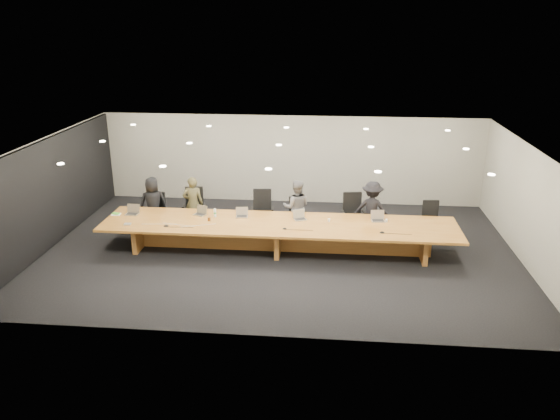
% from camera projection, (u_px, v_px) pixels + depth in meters
% --- Properties ---
extents(ground, '(12.00, 12.00, 0.00)m').
position_uv_depth(ground, '(279.00, 250.00, 14.06)').
color(ground, black).
rests_on(ground, ground).
extents(back_wall, '(12.00, 0.02, 2.80)m').
position_uv_depth(back_wall, '(291.00, 159.00, 17.34)').
color(back_wall, beige).
rests_on(back_wall, ground).
extents(left_wall_panel, '(0.08, 7.84, 2.74)m').
position_uv_depth(left_wall_panel, '(51.00, 193.00, 14.12)').
color(left_wall_panel, black).
rests_on(left_wall_panel, ground).
extents(conference_table, '(9.00, 1.80, 0.75)m').
position_uv_depth(conference_table, '(279.00, 232.00, 13.88)').
color(conference_table, '#995E21').
rests_on(conference_table, ground).
extents(chair_far_left, '(0.69, 0.69, 1.07)m').
position_uv_depth(chair_far_left, '(155.00, 211.00, 15.34)').
color(chair_far_left, black).
rests_on(chair_far_left, ground).
extents(chair_left, '(0.68, 0.68, 1.19)m').
position_uv_depth(chair_left, '(194.00, 209.00, 15.32)').
color(chair_left, black).
rests_on(chair_left, ground).
extents(chair_mid_left, '(0.67, 0.67, 1.20)m').
position_uv_depth(chair_mid_left, '(262.00, 211.00, 15.09)').
color(chair_mid_left, black).
rests_on(chair_mid_left, ground).
extents(chair_mid_right, '(0.63, 0.63, 1.00)m').
position_uv_depth(chair_mid_right, '(298.00, 215.00, 15.11)').
color(chair_mid_right, black).
rests_on(chair_mid_right, ground).
extents(chair_right, '(0.71, 0.71, 1.21)m').
position_uv_depth(chair_right, '(354.00, 215.00, 14.80)').
color(chair_right, black).
rests_on(chair_right, ground).
extents(chair_far_right, '(0.56, 0.56, 1.04)m').
position_uv_depth(chair_far_right, '(431.00, 220.00, 14.67)').
color(chair_far_right, black).
rests_on(chair_far_right, ground).
extents(person_a, '(0.85, 0.68, 1.52)m').
position_uv_depth(person_a, '(153.00, 204.00, 15.22)').
color(person_a, black).
rests_on(person_a, ground).
extents(person_b, '(0.63, 0.47, 1.55)m').
position_uv_depth(person_b, '(193.00, 204.00, 15.17)').
color(person_b, '#403B22').
rests_on(person_b, ground).
extents(person_c, '(0.76, 0.61, 1.54)m').
position_uv_depth(person_c, '(296.00, 207.00, 14.89)').
color(person_c, '#605F62').
rests_on(person_c, ground).
extents(person_d, '(1.09, 0.75, 1.55)m').
position_uv_depth(person_d, '(372.00, 209.00, 14.73)').
color(person_d, black).
rests_on(person_d, ground).
extents(laptop_a, '(0.35, 0.26, 0.26)m').
position_uv_depth(laptop_a, '(132.00, 210.00, 14.37)').
color(laptop_a, tan).
rests_on(laptop_a, conference_table).
extents(laptop_b, '(0.38, 0.33, 0.25)m').
position_uv_depth(laptop_b, '(199.00, 211.00, 14.34)').
color(laptop_b, tan).
rests_on(laptop_b, conference_table).
extents(laptop_c, '(0.34, 0.26, 0.24)m').
position_uv_depth(laptop_c, '(242.00, 212.00, 14.20)').
color(laptop_c, tan).
rests_on(laptop_c, conference_table).
extents(laptop_d, '(0.38, 0.34, 0.25)m').
position_uv_depth(laptop_d, '(300.00, 215.00, 14.00)').
color(laptop_d, '#C2B394').
rests_on(laptop_d, conference_table).
extents(laptop_e, '(0.37, 0.28, 0.27)m').
position_uv_depth(laptop_e, '(378.00, 216.00, 13.90)').
color(laptop_e, '#B9A48D').
rests_on(laptop_e, conference_table).
extents(water_bottle, '(0.08, 0.08, 0.21)m').
position_uv_depth(water_bottle, '(215.00, 213.00, 14.22)').
color(water_bottle, silver).
rests_on(water_bottle, conference_table).
extents(amber_mug, '(0.08, 0.08, 0.09)m').
position_uv_depth(amber_mug, '(209.00, 219.00, 13.95)').
color(amber_mug, brown).
rests_on(amber_mug, conference_table).
extents(paper_cup_near, '(0.09, 0.09, 0.08)m').
position_uv_depth(paper_cup_near, '(329.00, 220.00, 13.90)').
color(paper_cup_near, white).
rests_on(paper_cup_near, conference_table).
extents(paper_cup_far, '(0.09, 0.09, 0.08)m').
position_uv_depth(paper_cup_far, '(387.00, 221.00, 13.88)').
color(paper_cup_far, white).
rests_on(paper_cup_far, conference_table).
extents(notepad, '(0.26, 0.22, 0.01)m').
position_uv_depth(notepad, '(116.00, 214.00, 14.40)').
color(notepad, white).
rests_on(notepad, conference_table).
extents(lime_gadget, '(0.20, 0.14, 0.03)m').
position_uv_depth(lime_gadget, '(116.00, 213.00, 14.40)').
color(lime_gadget, '#56C735').
rests_on(lime_gadget, notepad).
extents(av_box, '(0.19, 0.15, 0.03)m').
position_uv_depth(av_box, '(127.00, 224.00, 13.71)').
color(av_box, '#A9A9AE').
rests_on(av_box, conference_table).
extents(mic_left, '(0.17, 0.17, 0.03)m').
position_uv_depth(mic_left, '(166.00, 225.00, 13.61)').
color(mic_left, black).
rests_on(mic_left, conference_table).
extents(mic_center, '(0.14, 0.14, 0.03)m').
position_uv_depth(mic_center, '(285.00, 228.00, 13.44)').
color(mic_center, black).
rests_on(mic_center, conference_table).
extents(mic_right, '(0.13, 0.13, 0.03)m').
position_uv_depth(mic_right, '(382.00, 232.00, 13.20)').
color(mic_right, black).
rests_on(mic_right, conference_table).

